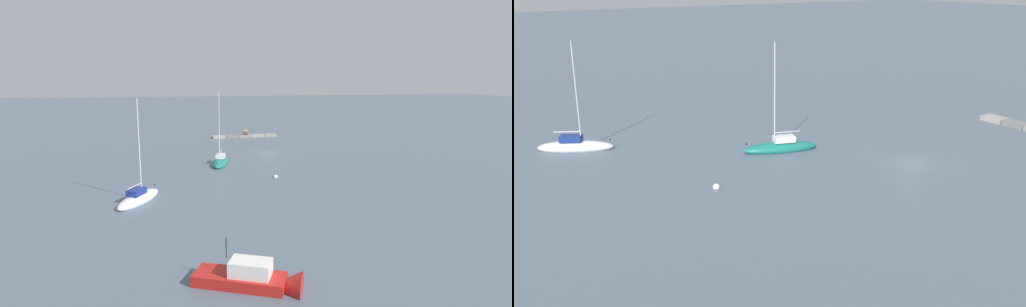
# 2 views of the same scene
# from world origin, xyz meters

# --- Properties ---
(ground_plane) EXTENTS (500.00, 500.00, 0.00)m
(ground_plane) POSITION_xyz_m (0.00, 0.00, 0.00)
(ground_plane) COLOR slate
(sailboat_teal_mid) EXTENTS (4.30, 8.04, 11.42)m
(sailboat_teal_mid) POSITION_xyz_m (9.99, 8.39, 0.39)
(sailboat_teal_mid) COLOR #197266
(sailboat_teal_mid) RESTS_ON ground_plane
(sailboat_white_far) EXTENTS (5.55, 7.80, 11.50)m
(sailboat_white_far) POSITION_xyz_m (21.58, 26.04, 0.39)
(sailboat_white_far) COLOR silver
(sailboat_white_far) RESTS_ON ground_plane
(mooring_buoy_near) EXTENTS (0.59, 0.59, 0.59)m
(mooring_buoy_near) POSITION_xyz_m (4.03, 18.84, 0.10)
(mooring_buoy_near) COLOR white
(mooring_buoy_near) RESTS_ON ground_plane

